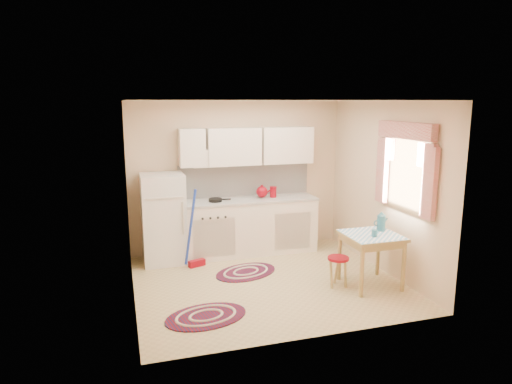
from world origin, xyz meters
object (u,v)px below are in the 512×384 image
(fridge, at_px, (164,219))
(table, at_px, (370,260))
(base_cabinets, at_px, (248,227))
(stool, at_px, (338,272))

(fridge, bearing_deg, table, -34.09)
(base_cabinets, relative_size, table, 3.12)
(base_cabinets, bearing_deg, table, -55.94)
(fridge, relative_size, base_cabinets, 0.62)
(table, height_order, stool, table)
(table, bearing_deg, stool, 169.20)
(stool, bearing_deg, table, -10.80)
(fridge, bearing_deg, base_cabinets, 2.08)
(fridge, xyz_separation_m, stool, (2.16, -1.68, -0.49))
(fridge, relative_size, stool, 3.33)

